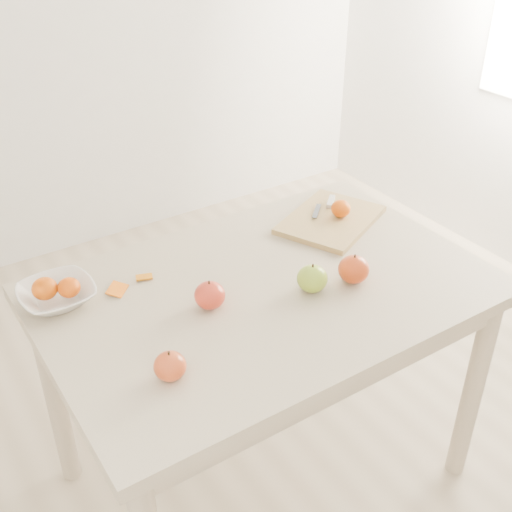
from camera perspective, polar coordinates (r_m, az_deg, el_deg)
ground at (r=2.26m, az=0.73°, el=-18.49°), size 3.50×3.50×0.00m
table at (r=1.80m, az=0.88°, el=-5.26°), size 1.20×0.80×0.75m
cutting_board at (r=2.05m, az=6.65°, el=3.21°), size 0.40×0.36×0.02m
board_tangerine at (r=2.05m, az=7.55°, el=4.20°), size 0.06×0.06×0.05m
fruit_bowl at (r=1.75m, az=-17.27°, el=-3.35°), size 0.19×0.19×0.05m
bowl_tangerine_near at (r=1.74m, az=-18.27°, el=-2.76°), size 0.07×0.07×0.06m
bowl_tangerine_far at (r=1.73m, az=-16.29°, el=-2.70°), size 0.06×0.06×0.05m
orange_peel_a at (r=1.76m, az=-12.22°, el=-3.03°), size 0.07×0.07×0.01m
orange_peel_b at (r=1.80m, az=-9.91°, el=-1.91°), size 0.05×0.05×0.01m
paring_knife at (r=2.12m, az=6.46°, el=4.70°), size 0.15×0.10×0.01m
apple_green at (r=1.71m, az=5.02°, el=-2.01°), size 0.08×0.08×0.07m
apple_red_d at (r=1.45m, az=-7.65°, el=-9.67°), size 0.07×0.07×0.07m
apple_red_e at (r=1.76m, az=8.68°, el=-1.17°), size 0.09×0.09×0.08m
apple_red_b at (r=1.65m, az=-4.13°, el=-3.50°), size 0.08×0.08×0.07m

